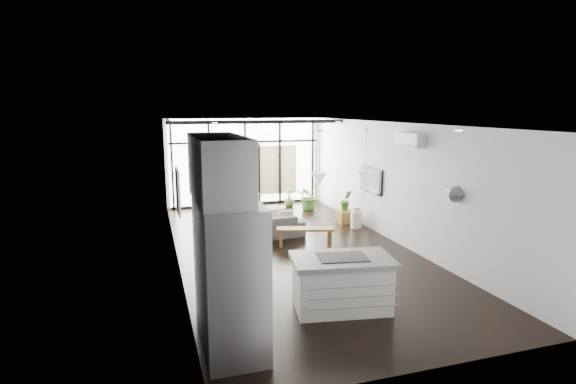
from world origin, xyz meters
TOP-DOWN VIEW (x-y plane):
  - floor at (0.00, 0.00)m, footprint 5.00×10.00m
  - ceiling at (0.00, 0.00)m, footprint 5.00×10.00m
  - wall_left at (-2.50, 0.00)m, footprint 0.02×10.00m
  - wall_right at (2.50, 0.00)m, footprint 0.02×10.00m
  - wall_back at (0.00, 5.00)m, footprint 5.00×0.02m
  - wall_front at (0.00, -5.00)m, footprint 5.00×0.02m
  - glazing at (0.00, 4.88)m, footprint 5.00×0.20m
  - skylight at (0.00, 4.00)m, footprint 4.70×1.90m
  - neighbour_building at (0.00, 4.95)m, footprint 3.50×0.02m
  - island at (-0.19, -3.14)m, footprint 1.68×1.16m
  - cooktop at (-0.19, -3.14)m, footprint 0.83×0.62m
  - fridge at (-2.05, -3.95)m, footprint 0.76×0.95m
  - appliance_column at (-2.13, -3.08)m, footprint 0.59×0.61m
  - upper_cabinets at (-2.12, -3.50)m, footprint 0.62×1.75m
  - pendant_left at (-0.40, -2.65)m, footprint 0.26×0.26m
  - pendant_right at (0.40, -2.65)m, footprint 0.26×0.26m
  - sofa at (-0.35, 1.06)m, footprint 1.90×0.67m
  - console_bench at (0.37, 0.14)m, footprint 1.35×0.68m
  - pouf at (0.30, 2.39)m, footprint 0.67×0.67m
  - crate at (2.14, 1.81)m, footprint 0.45×0.45m
  - plant_tall at (1.71, 3.63)m, footprint 1.06×1.10m
  - plant_med at (1.26, 4.21)m, footprint 0.54×0.68m
  - plant_crate at (2.14, 1.81)m, footprint 0.34×0.59m
  - milk_can at (2.16, 1.19)m, footprint 0.33×0.33m
  - bistro_set at (-0.40, 4.37)m, footprint 1.64×0.93m
  - tv at (2.46, 1.00)m, footprint 0.05×1.10m
  - ac_unit at (2.38, -0.80)m, footprint 0.22×0.90m
  - framed_art at (-2.47, -0.50)m, footprint 0.04×0.70m

SIDE VIEW (x-z plane):
  - floor at x=0.00m, z-range 0.00..0.00m
  - plant_med at x=1.26m, z-range 0.00..0.33m
  - crate at x=2.14m, z-range 0.00..0.34m
  - console_bench at x=0.37m, z-range 0.00..0.42m
  - pouf at x=0.30m, z-range 0.00..0.43m
  - milk_can at x=2.16m, z-range 0.00..0.57m
  - plant_tall at x=1.71m, z-range 0.00..0.65m
  - sofa at x=-0.35m, z-range 0.00..0.73m
  - bistro_set at x=-0.40m, z-range 0.00..0.74m
  - island at x=-0.19m, z-range 0.00..0.85m
  - plant_crate at x=2.14m, z-range 0.34..0.59m
  - cooktop at x=-0.19m, z-range 0.85..0.86m
  - fridge at x=-2.05m, z-range 0.00..1.97m
  - neighbour_building at x=0.00m, z-range 0.30..1.90m
  - appliance_column at x=-2.13m, z-range 0.00..2.27m
  - tv at x=2.46m, z-range 0.98..1.62m
  - wall_left at x=-2.50m, z-range 0.00..2.80m
  - wall_right at x=2.50m, z-range 0.00..2.80m
  - wall_back at x=0.00m, z-range 0.00..2.80m
  - wall_front at x=0.00m, z-range 0.00..2.80m
  - glazing at x=0.00m, z-range 0.00..2.80m
  - framed_art at x=-2.47m, z-range 1.10..2.00m
  - pendant_left at x=-0.40m, z-range 1.93..2.11m
  - pendant_right at x=0.40m, z-range 1.93..2.11m
  - upper_cabinets at x=-2.12m, z-range 1.92..2.78m
  - ac_unit at x=2.38m, z-range 2.30..2.60m
  - skylight at x=0.00m, z-range 2.74..2.80m
  - ceiling at x=0.00m, z-range 2.80..2.80m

